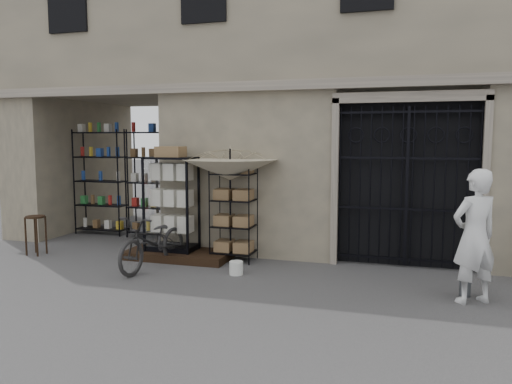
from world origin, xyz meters
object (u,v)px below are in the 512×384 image
(white_bucket, at_px, (236,268))
(display_cabinet, at_px, (171,209))
(wooden_stool, at_px, (36,234))
(shopkeeper, at_px, (471,302))
(wire_rack, at_px, (234,216))
(bicycle, at_px, (154,268))
(steel_bollard, at_px, (466,267))
(market_umbrella, at_px, (230,164))

(white_bucket, bearing_deg, display_cabinet, 153.90)
(wooden_stool, xyz_separation_m, shopkeeper, (7.90, -0.62, -0.41))
(wire_rack, relative_size, white_bucket, 7.48)
(bicycle, distance_m, steel_bollard, 5.13)
(market_umbrella, xyz_separation_m, white_bucket, (0.43, -0.93, -1.70))
(market_umbrella, xyz_separation_m, steel_bollard, (4.01, -1.06, -1.38))
(wire_rack, distance_m, shopkeeper, 4.30)
(display_cabinet, height_order, wooden_stool, display_cabinet)
(wire_rack, height_order, white_bucket, wire_rack)
(display_cabinet, relative_size, bicycle, 1.05)
(display_cabinet, relative_size, wooden_stool, 2.50)
(white_bucket, xyz_separation_m, wooden_stool, (-4.26, 0.22, 0.30))
(wire_rack, height_order, shopkeeper, wire_rack)
(wire_rack, height_order, bicycle, wire_rack)
(display_cabinet, relative_size, market_umbrella, 0.77)
(shopkeeper, bearing_deg, wire_rack, -50.30)
(white_bucket, distance_m, bicycle, 1.53)
(shopkeeper, bearing_deg, white_bucket, -38.33)
(market_umbrella, bearing_deg, wire_rack, -6.68)
(white_bucket, bearing_deg, wire_rack, 111.48)
(wire_rack, relative_size, steel_bollard, 2.01)
(bicycle, relative_size, steel_bollard, 2.13)
(white_bucket, height_order, shopkeeper, shopkeeper)
(wooden_stool, bearing_deg, wire_rack, 10.16)
(shopkeeper, bearing_deg, market_umbrella, -50.11)
(wooden_stool, bearing_deg, shopkeeper, -4.51)
(wire_rack, relative_size, bicycle, 0.94)
(wooden_stool, bearing_deg, bicycle, -5.23)
(white_bucket, xyz_separation_m, shopkeeper, (3.64, -0.40, -0.11))
(wooden_stool, bearing_deg, steel_bollard, -2.60)
(market_umbrella, height_order, white_bucket, market_umbrella)
(bicycle, height_order, steel_bollard, bicycle)
(white_bucket, relative_size, shopkeeper, 0.12)
(display_cabinet, bearing_deg, market_umbrella, 17.52)
(steel_bollard, bearing_deg, bicycle, 178.81)
(wire_rack, bearing_deg, wooden_stool, -167.24)
(display_cabinet, bearing_deg, bicycle, -77.14)
(bicycle, bearing_deg, shopkeeper, 3.55)
(market_umbrella, relative_size, wooden_stool, 3.25)
(white_bucket, bearing_deg, bicycle, -178.93)
(wooden_stool, bearing_deg, white_bucket, -2.97)
(market_umbrella, relative_size, shopkeeper, 1.34)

